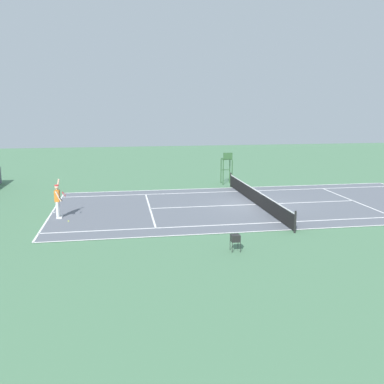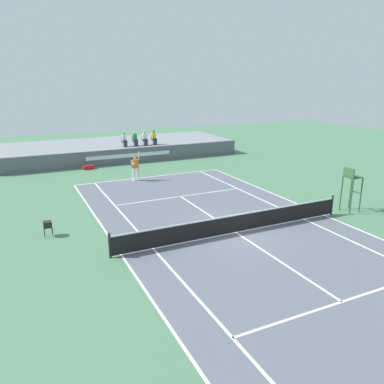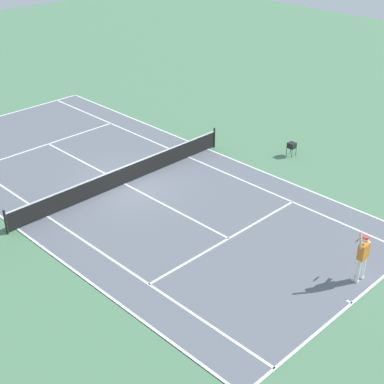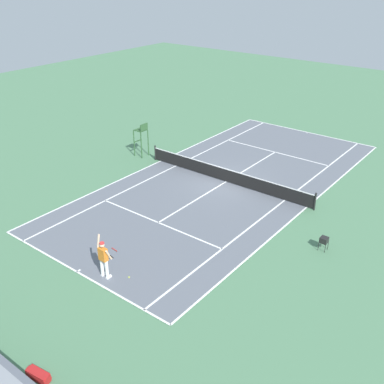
{
  "view_description": "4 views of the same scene",
  "coord_description": "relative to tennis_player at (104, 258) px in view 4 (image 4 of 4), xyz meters",
  "views": [
    {
      "loc": [
        -24.05,
        7.96,
        5.83
      ],
      "look_at": [
        -0.39,
        3.98,
        1.0
      ],
      "focal_mm": 39.63,
      "sensor_mm": 36.0,
      "label": 1
    },
    {
      "loc": [
        -8.95,
        -13.9,
        6.84
      ],
      "look_at": [
        -0.39,
        3.98,
        1.0
      ],
      "focal_mm": 35.3,
      "sensor_mm": 36.0,
      "label": 2
    },
    {
      "loc": [
        14.35,
        18.86,
        12.42
      ],
      "look_at": [
        -0.39,
        3.98,
        1.0
      ],
      "focal_mm": 54.26,
      "sensor_mm": 36.0,
      "label": 3
    },
    {
      "loc": [
        -14.35,
        21.97,
        12.43
      ],
      "look_at": [
        -0.39,
        3.98,
        1.0
      ],
      "focal_mm": 43.01,
      "sensor_mm": 36.0,
      "label": 4
    }
  ],
  "objects": [
    {
      "name": "court",
      "position": [
        1.29,
        -11.35,
        -0.98
      ],
      "size": [
        11.08,
        23.88,
        0.03
      ],
      "color": "slate",
      "rests_on": "ground"
    },
    {
      "name": "equipment_bag",
      "position": [
        -2.35,
        5.15,
        -0.83
      ],
      "size": [
        0.94,
        0.44,
        0.32
      ],
      "color": "red",
      "rests_on": "ground"
    },
    {
      "name": "tennis_player",
      "position": [
        0.0,
        0.0,
        0.0
      ],
      "size": [
        0.77,
        0.62,
        2.08
      ],
      "color": "white",
      "rests_on": "ground"
    },
    {
      "name": "ball_hopper",
      "position": [
        -6.67,
        -7.9,
        -0.42
      ],
      "size": [
        0.36,
        0.36,
        0.7
      ],
      "color": "black",
      "rests_on": "ground"
    },
    {
      "name": "ground_plane",
      "position": [
        1.29,
        -11.35,
        -0.99
      ],
      "size": [
        80.0,
        80.0,
        0.0
      ],
      "primitive_type": "plane",
      "color": "#4C7A56"
    },
    {
      "name": "umpire_chair",
      "position": [
        8.48,
        -11.35,
        0.56
      ],
      "size": [
        0.77,
        0.77,
        2.44
      ],
      "color": "#2D562D",
      "rests_on": "ground"
    },
    {
      "name": "net",
      "position": [
        1.29,
        -11.35,
        -0.47
      ],
      "size": [
        11.98,
        0.1,
        1.07
      ],
      "color": "black",
      "rests_on": "ground"
    },
    {
      "name": "tennis_ball",
      "position": [
        -0.84,
        -0.59,
        -0.96
      ],
      "size": [
        0.07,
        0.07,
        0.07
      ],
      "primitive_type": "sphere",
      "color": "#D1E533",
      "rests_on": "ground"
    }
  ]
}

